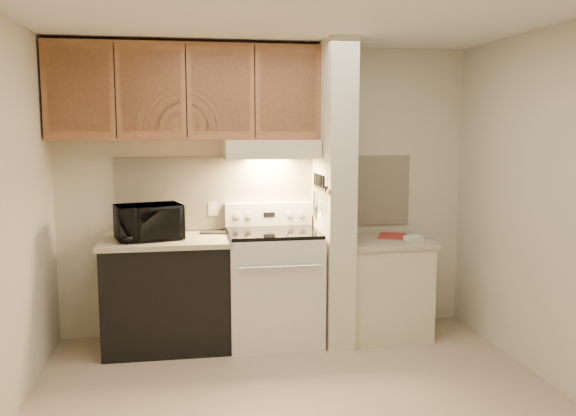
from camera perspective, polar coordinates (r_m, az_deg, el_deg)
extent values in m
plane|color=tan|center=(4.26, 1.01, -17.49)|extent=(3.60, 3.60, 0.00)
plane|color=white|center=(3.92, 1.10, 17.80)|extent=(3.60, 3.60, 0.00)
cube|color=beige|center=(5.37, -1.94, 1.65)|extent=(3.60, 2.50, 0.02)
cube|color=beige|center=(3.98, -25.34, -1.16)|extent=(0.02, 3.00, 2.50)
cube|color=beige|center=(4.58, 23.74, -0.01)|extent=(0.02, 3.00, 2.50)
cube|color=#F5E9C7|center=(5.36, -1.92, 1.47)|extent=(2.60, 0.02, 0.63)
cube|color=silver|center=(5.17, -1.37, -7.48)|extent=(0.76, 0.65, 0.92)
cube|color=black|center=(4.86, -0.83, -7.99)|extent=(0.50, 0.01, 0.30)
cylinder|color=silver|center=(4.77, -0.76, -5.56)|extent=(0.65, 0.02, 0.02)
cube|color=black|center=(5.07, -1.39, -2.29)|extent=(0.74, 0.64, 0.03)
cube|color=silver|center=(5.33, -1.84, -0.56)|extent=(0.76, 0.08, 0.20)
cube|color=black|center=(5.29, -1.78, -0.62)|extent=(0.10, 0.01, 0.04)
cylinder|color=silver|center=(5.26, -4.80, -0.70)|extent=(0.05, 0.02, 0.05)
cylinder|color=silver|center=(5.27, -3.71, -0.67)|extent=(0.05, 0.02, 0.05)
cylinder|color=silver|center=(5.32, 0.15, -0.58)|extent=(0.05, 0.02, 0.05)
cylinder|color=silver|center=(5.33, 1.21, -0.55)|extent=(0.05, 0.02, 0.05)
cube|color=black|center=(5.14, -11.23, -8.01)|extent=(1.00, 0.63, 0.87)
cube|color=#B6AA8E|center=(5.04, -11.37, -3.02)|extent=(1.04, 0.67, 0.04)
cube|color=black|center=(5.18, -6.90, -2.32)|extent=(0.25, 0.12, 0.02)
cylinder|color=#2E6369|center=(5.25, -12.71, -1.92)|extent=(0.10, 0.10, 0.09)
cube|color=beige|center=(5.32, -7.02, -0.09)|extent=(0.08, 0.01, 0.12)
imported|color=black|center=(5.00, -12.90, -1.28)|extent=(0.58, 0.46, 0.28)
cube|color=beige|center=(5.12, 4.26, 1.34)|extent=(0.22, 0.70, 2.50)
cube|color=#955E39|center=(5.09, 3.00, 1.88)|extent=(0.01, 0.70, 0.04)
cube|color=black|center=(5.04, 3.06, 2.05)|extent=(0.02, 0.42, 0.04)
cube|color=silver|center=(4.89, 3.32, 0.71)|extent=(0.01, 0.03, 0.16)
cylinder|color=black|center=(4.87, 3.36, 2.44)|extent=(0.02, 0.02, 0.10)
cube|color=silver|center=(4.98, 3.09, 0.71)|extent=(0.01, 0.04, 0.18)
cylinder|color=black|center=(4.96, 3.12, 2.54)|extent=(0.02, 0.02, 0.10)
cube|color=silver|center=(5.04, 2.95, 0.68)|extent=(0.01, 0.04, 0.20)
cylinder|color=black|center=(5.02, 2.95, 2.61)|extent=(0.02, 0.02, 0.10)
cube|color=silver|center=(5.12, 2.73, 1.01)|extent=(0.01, 0.04, 0.16)
cylinder|color=black|center=(5.11, 2.72, 2.70)|extent=(0.02, 0.02, 0.10)
cube|color=silver|center=(5.20, 2.54, 1.01)|extent=(0.01, 0.04, 0.18)
cylinder|color=black|center=(5.19, 2.53, 2.77)|extent=(0.02, 0.02, 0.10)
cube|color=slate|center=(5.27, 2.41, 0.47)|extent=(0.03, 0.09, 0.21)
cube|color=beige|center=(5.40, 8.95, -7.52)|extent=(0.70, 0.60, 0.81)
cube|color=#B6AA8E|center=(5.31, 9.05, -3.09)|extent=(0.74, 0.64, 0.04)
cube|color=#B1302B|center=(5.43, 9.71, -2.60)|extent=(0.33, 0.37, 0.01)
cube|color=white|center=(5.29, 11.67, -2.77)|extent=(0.17, 0.14, 0.04)
cube|color=beige|center=(5.12, -1.62, 5.57)|extent=(0.78, 0.44, 0.15)
cube|color=beige|center=(4.92, -1.27, 4.96)|extent=(0.78, 0.04, 0.06)
cube|color=#955E39|center=(5.12, -9.51, 10.62)|extent=(2.18, 0.33, 0.77)
cube|color=#955E39|center=(5.02, -19.02, 10.37)|extent=(0.46, 0.01, 0.63)
cube|color=black|center=(4.99, -15.88, 10.52)|extent=(0.01, 0.01, 0.73)
cube|color=#955E39|center=(4.97, -12.70, 10.64)|extent=(0.46, 0.01, 0.63)
cube|color=black|center=(4.96, -9.50, 10.72)|extent=(0.01, 0.01, 0.73)
cube|color=#955E39|center=(4.97, -6.30, 10.77)|extent=(0.46, 0.01, 0.63)
cube|color=black|center=(4.99, -3.13, 10.79)|extent=(0.01, 0.01, 0.73)
cube|color=#955E39|center=(5.03, 0.01, 10.77)|extent=(0.46, 0.01, 0.63)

